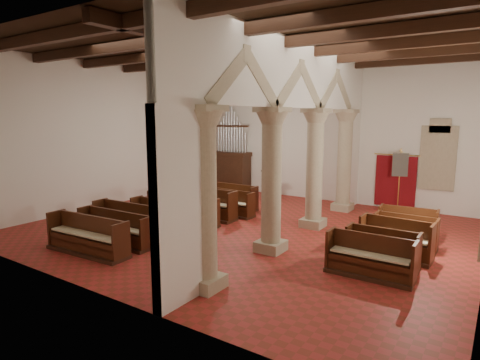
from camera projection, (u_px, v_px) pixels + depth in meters
name	position (u px, v px, depth m)	size (l,w,h in m)	color
floor	(246.00, 229.00, 13.71)	(14.00, 14.00, 0.00)	maroon
ceiling	(247.00, 47.00, 12.74)	(14.00, 14.00, 0.00)	black
wall_back	(318.00, 134.00, 18.16)	(14.00, 0.02, 6.00)	white
wall_front	(90.00, 157.00, 8.30)	(14.00, 0.02, 6.00)	white
wall_left	(108.00, 135.00, 17.05)	(0.02, 12.00, 6.00)	white
ceiling_beams	(247.00, 53.00, 12.77)	(13.80, 11.80, 0.30)	#381E11
arcade	(296.00, 125.00, 12.15)	(0.90, 11.90, 6.00)	tan
window_back	(438.00, 158.00, 15.54)	(1.00, 0.03, 2.20)	#316F5D
pipe_organ	(230.00, 164.00, 20.47)	(2.10, 0.85, 4.40)	#381E11
lectern	(269.00, 187.00, 18.54)	(0.61, 0.63, 1.37)	#352010
dossal_curtain	(395.00, 181.00, 16.48)	(1.80, 0.07, 2.17)	maroon
processional_banner	(398.00, 193.00, 15.80)	(0.56, 0.71, 2.58)	#381E11
hymnal_box_a	(164.00, 259.00, 10.16)	(0.28, 0.23, 0.28)	navy
hymnal_box_b	(177.00, 237.00, 11.99)	(0.29, 0.23, 0.29)	#152A96
hymnal_box_c	(205.00, 222.00, 13.56)	(0.33, 0.27, 0.33)	navy
tube_heater_a	(113.00, 240.00, 11.97)	(0.10, 0.10, 0.96)	white
tube_heater_b	(80.00, 242.00, 11.82)	(0.09, 0.09, 0.85)	white
nave_pew_0	(87.00, 241.00, 11.27)	(2.78, 0.86, 1.06)	#381E11
nave_pew_1	(115.00, 233.00, 12.12)	(2.78, 0.75, 0.99)	#381E11
nave_pew_2	(131.00, 226.00, 12.83)	(2.93, 0.85, 1.06)	#381E11
nave_pew_3	(166.00, 220.00, 13.67)	(2.99, 0.70, 0.96)	#381E11
nave_pew_4	(182.00, 213.00, 14.53)	(3.15, 0.86, 1.03)	#381E11
nave_pew_5	(196.00, 207.00, 15.38)	(3.43, 0.81, 1.12)	#381E11
nave_pew_6	(221.00, 206.00, 15.81)	(2.90, 0.74, 0.98)	#381E11
nave_pew_7	(228.00, 200.00, 16.72)	(2.65, 0.69, 1.02)	#381E11
aisle_pew_0	(370.00, 263.00, 9.63)	(2.07, 0.68, 1.02)	#381E11
aisle_pew_1	(382.00, 255.00, 10.20)	(1.79, 0.68, 1.01)	#381E11
aisle_pew_2	(395.00, 245.00, 10.91)	(1.92, 0.81, 1.08)	#381E11
aisle_pew_3	(405.00, 237.00, 11.69)	(1.74, 0.66, 0.98)	#381E11
aisle_pew_4	(407.00, 229.00, 12.43)	(1.75, 0.79, 1.03)	#381E11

